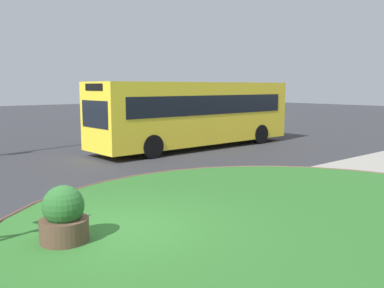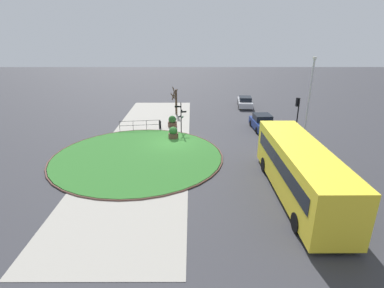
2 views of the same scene
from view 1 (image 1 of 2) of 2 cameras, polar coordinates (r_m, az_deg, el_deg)
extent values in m
plane|color=#333338|center=(8.89, -10.21, -11.90)|extent=(120.00, 120.00, 0.00)
cube|color=#9E998E|center=(7.17, -0.63, -16.66)|extent=(32.00, 7.50, 0.02)
cylinder|color=#2D6B28|center=(9.20, 16.21, -11.07)|extent=(13.26, 13.26, 0.10)
torus|color=brown|center=(9.20, 16.21, -11.04)|extent=(13.57, 13.57, 0.11)
cube|color=yellow|center=(20.45, 0.47, 4.32)|extent=(10.84, 2.64, 2.90)
cube|color=black|center=(19.48, 3.01, 5.33)|extent=(9.53, 0.08, 0.88)
cube|color=black|center=(21.41, -1.84, 5.57)|extent=(9.53, 0.08, 0.88)
cube|color=black|center=(17.33, -13.11, 3.96)|extent=(0.03, 2.11, 1.10)
cube|color=black|center=(17.30, -13.23, 7.55)|extent=(0.03, 1.41, 0.28)
cylinder|color=black|center=(17.50, -5.47, -0.35)|extent=(1.00, 0.31, 1.00)
cylinder|color=black|center=(19.46, -9.53, 0.41)|extent=(1.00, 0.31, 1.00)
cylinder|color=black|center=(22.22, 9.22, 1.33)|extent=(1.00, 0.31, 1.00)
cylinder|color=black|center=(23.79, 4.83, 1.83)|extent=(1.00, 0.31, 1.00)
cylinder|color=brown|center=(8.38, -16.95, -11.44)|extent=(0.91, 0.91, 0.53)
sphere|color=#286028|center=(8.22, -17.10, -8.05)|extent=(0.77, 0.77, 0.77)
camera|label=2|loc=(31.55, 33.57, 18.37)|focal=28.30mm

